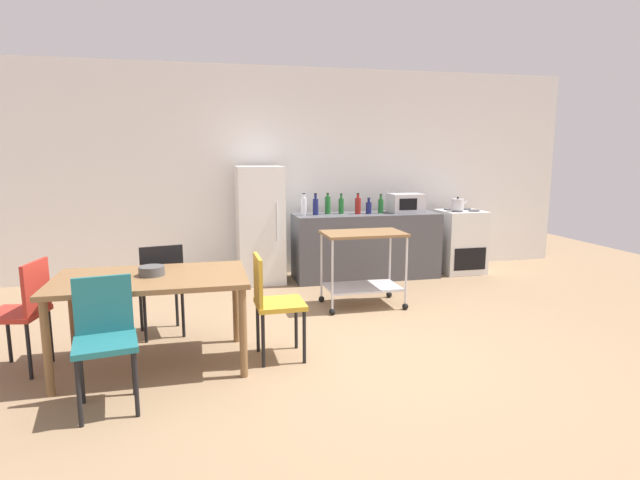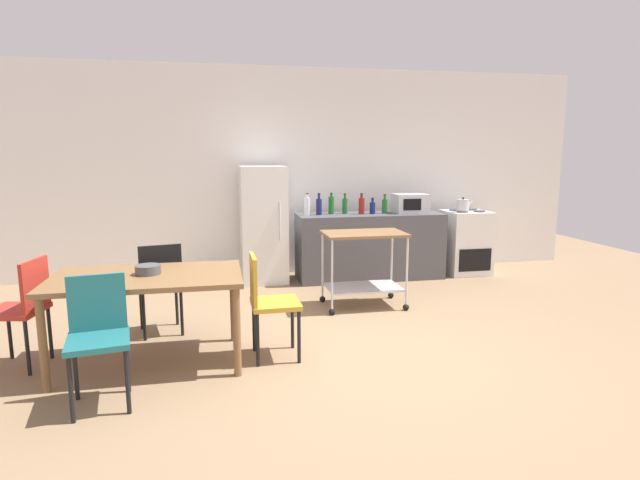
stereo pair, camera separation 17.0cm
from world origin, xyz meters
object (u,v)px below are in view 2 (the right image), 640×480
chair_teal (98,331)px  bottle_soy_sauce (385,206)px  kitchen_cart (364,257)px  bottle_soda (362,205)px  bottle_hot_sauce (307,206)px  bottle_vinegar (372,208)px  chair_black (160,282)px  refrigerator (264,225)px  bottle_sesame_oil (345,206)px  stove_oven (465,242)px  microwave (410,203)px  bottle_olive_oil (319,206)px  kettle (463,205)px  chair_red (23,305)px  bottle_wine (331,205)px  fruit_bowl (148,270)px  dining_table (148,284)px  chair_mustard (268,299)px

chair_teal → bottle_soy_sauce: (3.09, 3.12, 0.49)m
kitchen_cart → bottle_soda: size_ratio=3.21×
bottle_hot_sauce → bottle_soda: (0.74, -0.04, -0.01)m
bottle_vinegar → chair_black: bearing=-146.2°
chair_teal → refrigerator: (1.43, 3.22, 0.26)m
chair_black → bottle_sesame_oil: bottle_sesame_oil is taller
stove_oven → microwave: size_ratio=2.00×
kitchen_cart → bottle_soy_sauce: (0.67, 1.28, 0.43)m
stove_oven → bottle_olive_oil: size_ratio=3.16×
microwave → bottle_sesame_oil: bearing=176.4°
chair_black → refrigerator: refrigerator is taller
stove_oven → bottle_sesame_oil: bearing=178.6°
kettle → chair_red: bearing=-155.3°
bottle_olive_oil → bottle_soda: (0.59, -0.03, -0.00)m
stove_oven → bottle_hot_sauce: bottle_hot_sauce is taller
bottle_wine → bottle_hot_sauce: bearing=-170.6°
bottle_soy_sauce → chair_teal: bearing=-134.8°
stove_oven → fruit_bowl: size_ratio=4.52×
dining_table → bottle_soda: 3.53m
chair_black → kitchen_cart: 2.20m
chair_mustard → refrigerator: refrigerator is taller
kitchen_cart → bottle_sesame_oil: size_ratio=3.30×
bottle_sesame_oil → kitchen_cart: bearing=-95.1°
bottle_vinegar → bottle_soy_sauce: size_ratio=0.84×
chair_black → stove_oven: size_ratio=0.97×
chair_red → bottle_soy_sauce: size_ratio=3.38×
bottle_vinegar → microwave: (0.56, 0.04, 0.04)m
bottle_hot_sauce → bottle_wine: size_ratio=1.02×
kitchen_cart → fruit_bowl: (-2.16, -1.17, 0.21)m
kitchen_cart → kettle: kettle is taller
chair_black → bottle_soy_sauce: size_ratio=3.38×
stove_oven → bottle_sesame_oil: bottle_sesame_oil is taller
bottle_wine → fruit_bowl: bearing=-129.6°
chair_red → bottle_vinegar: 4.34m
bottle_vinegar → microwave: 0.56m
chair_red → bottle_olive_oil: bottle_olive_oil is taller
bottle_wine → kettle: (1.86, -0.16, -0.02)m
bottle_vinegar → bottle_hot_sauce: bearing=176.6°
bottle_hot_sauce → bottle_vinegar: size_ratio=1.32×
chair_black → bottle_soda: bottle_soda is taller
chair_teal → bottle_soda: bearing=39.3°
stove_oven → bottle_wine: 2.06m
bottle_wine → fruit_bowl: size_ratio=1.40×
bottle_hot_sauce → bottle_soy_sauce: bottle_hot_sauce is taller
bottle_olive_oil → bottle_vinegar: 0.74m
chair_mustard → bottle_soy_sauce: bearing=-37.1°
chair_mustard → kitchen_cart: bearing=-44.3°
chair_teal → bottle_soda: (2.76, 3.10, 0.50)m
bottle_sesame_oil → kettle: size_ratio=1.15×
kitchen_cart → chair_mustard: bearing=-133.6°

